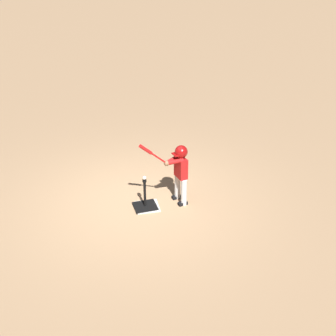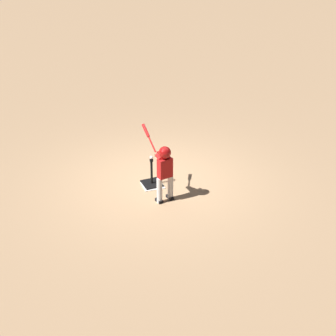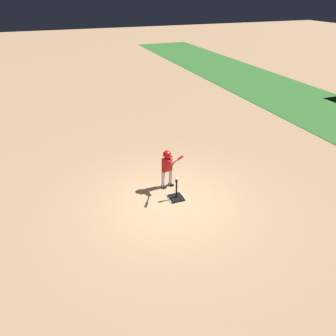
% 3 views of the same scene
% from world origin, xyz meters
% --- Properties ---
extents(ground_plane, '(90.00, 90.00, 0.00)m').
position_xyz_m(ground_plane, '(0.00, 0.00, 0.00)').
color(ground_plane, tan).
extents(home_plate, '(0.48, 0.48, 0.02)m').
position_xyz_m(home_plate, '(-0.14, 0.23, 0.01)').
color(home_plate, white).
rests_on(home_plate, ground_plane).
extents(batting_tee, '(0.43, 0.39, 0.61)m').
position_xyz_m(batting_tee, '(-0.10, 0.24, 0.08)').
color(batting_tee, black).
rests_on(batting_tee, ground_plane).
extents(batter_child, '(0.96, 0.39, 1.41)m').
position_xyz_m(batter_child, '(-0.78, 0.23, 0.77)').
color(batter_child, silver).
rests_on(batter_child, ground_plane).
extents(baseball, '(0.07, 0.07, 0.07)m').
position_xyz_m(baseball, '(-0.10, 0.24, 0.65)').
color(baseball, white).
rests_on(baseball, batting_tee).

